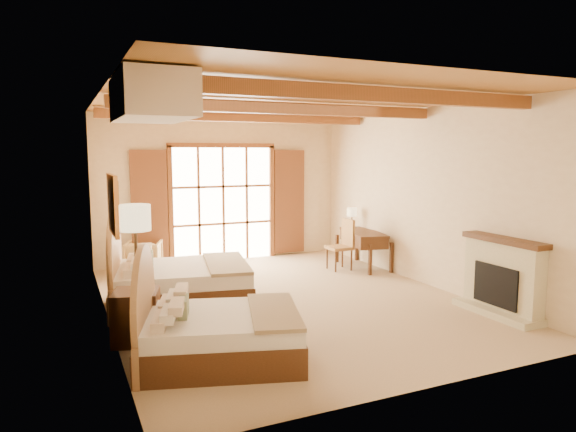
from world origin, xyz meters
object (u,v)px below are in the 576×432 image
bed_near (210,331)px  armchair (144,256)px  bed_far (172,281)px  desk (363,248)px  nightstand (136,317)px

bed_near → armchair: (0.01, 4.95, -0.05)m
bed_near → bed_far: bearing=105.8°
bed_far → desk: (4.23, 1.16, -0.01)m
bed_far → desk: size_ratio=1.56×
desk → nightstand: bearing=-140.1°
desk → bed_far: bearing=-151.5°
nightstand → bed_far: bearing=77.8°
bed_far → armchair: 2.63m
armchair → desk: desk is taller
bed_far → armchair: bed_far is taller
bed_near → desk: bed_near is taller
nightstand → armchair: size_ratio=0.97×
armchair → desk: size_ratio=0.45×
bed_near → desk: bearing=56.0°
nightstand → desk: bearing=42.8°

